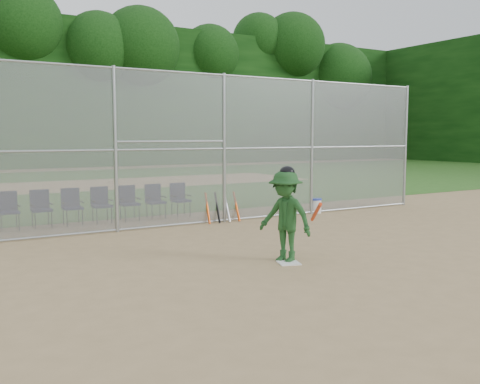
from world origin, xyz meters
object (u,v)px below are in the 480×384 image
home_plate (289,263)px  batter_at_plate (286,216)px  chair_0 (9,211)px  water_cooler (316,206)px

home_plate → batter_at_plate: size_ratio=0.21×
batter_at_plate → chair_0: batter_at_plate is taller
home_plate → batter_at_plate: bearing=76.6°
home_plate → chair_0: bearing=121.5°
water_cooler → chair_0: size_ratio=0.47×
batter_at_plate → chair_0: (-3.95, 6.22, -0.39)m
home_plate → water_cooler: bearing=46.8°
water_cooler → chair_0: (-8.46, 1.55, 0.25)m
home_plate → batter_at_plate: batter_at_plate is taller
batter_at_plate → home_plate: bearing=-103.4°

